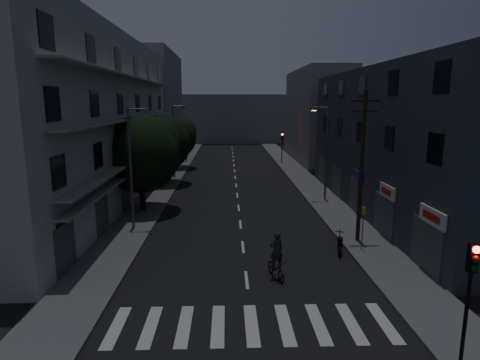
{
  "coord_description": "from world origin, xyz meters",
  "views": [
    {
      "loc": [
        -0.9,
        -16.15,
        8.49
      ],
      "look_at": [
        0.0,
        12.0,
        3.0
      ],
      "focal_mm": 30.0,
      "sensor_mm": 36.0,
      "label": 1
    }
  ],
  "objects": [
    {
      "name": "ground",
      "position": [
        0.0,
        25.0,
        0.0
      ],
      "size": [
        160.0,
        160.0,
        0.0
      ],
      "primitive_type": "plane",
      "color": "black",
      "rests_on": "ground"
    },
    {
      "name": "building_far_right",
      "position": [
        12.0,
        42.0,
        6.5
      ],
      "size": [
        6.0,
        20.0,
        13.0
      ],
      "primitive_type": "cube",
      "color": "slate",
      "rests_on": "ground"
    },
    {
      "name": "traffic_signal_far_left",
      "position": [
        -6.74,
        40.98,
        3.1
      ],
      "size": [
        0.28,
        0.37,
        4.1
      ],
      "color": "black",
      "rests_on": "sidewalk_left"
    },
    {
      "name": "sidewalk_right",
      "position": [
        7.5,
        25.0,
        0.07
      ],
      "size": [
        3.0,
        90.0,
        0.15
      ],
      "primitive_type": "cube",
      "color": "#565659",
      "rests_on": "ground"
    },
    {
      "name": "utility_pole",
      "position": [
        7.08,
        7.13,
        4.87
      ],
      "size": [
        1.8,
        0.24,
        9.0
      ],
      "color": "black",
      "rests_on": "sidewalk_right"
    },
    {
      "name": "street_lamp_right",
      "position": [
        7.49,
        17.72,
        4.6
      ],
      "size": [
        1.51,
        0.25,
        8.0
      ],
      "color": "#5B5E63",
      "rests_on": "sidewalk_right"
    },
    {
      "name": "motorcycle",
      "position": [
        5.5,
        5.4,
        0.48
      ],
      "size": [
        0.71,
        1.86,
        1.21
      ],
      "rotation": [
        0.0,
        0.0,
        -0.24
      ],
      "color": "black",
      "rests_on": "ground"
    },
    {
      "name": "tree_far",
      "position": [
        -7.44,
        35.44,
        4.23
      ],
      "size": [
        5.27,
        5.27,
        6.51
      ],
      "color": "black",
      "rests_on": "sidewalk_left"
    },
    {
      "name": "sidewalk_left",
      "position": [
        -7.5,
        25.0,
        0.07
      ],
      "size": [
        3.0,
        90.0,
        0.15
      ],
      "primitive_type": "cube",
      "color": "#565659",
      "rests_on": "ground"
    },
    {
      "name": "building_far_end",
      "position": [
        0.0,
        70.0,
        5.0
      ],
      "size": [
        24.0,
        8.0,
        10.0
      ],
      "primitive_type": "cube",
      "color": "slate",
      "rests_on": "ground"
    },
    {
      "name": "traffic_signal_near",
      "position": [
        6.58,
        -4.87,
        3.1
      ],
      "size": [
        0.28,
        0.37,
        4.1
      ],
      "color": "black",
      "rests_on": "sidewalk_right"
    },
    {
      "name": "building_left",
      "position": [
        -11.98,
        18.0,
        6.99
      ],
      "size": [
        7.0,
        36.0,
        14.0
      ],
      "color": "#A5A5A0",
      "rests_on": "ground"
    },
    {
      "name": "tree_near",
      "position": [
        -7.53,
        14.79,
        4.76
      ],
      "size": [
        5.98,
        5.98,
        7.37
      ],
      "color": "black",
      "rests_on": "sidewalk_left"
    },
    {
      "name": "street_lamp_left_near",
      "position": [
        -7.17,
        10.11,
        4.6
      ],
      "size": [
        1.51,
        0.25,
        8.0
      ],
      "color": "#5B5D63",
      "rests_on": "sidewalk_left"
    },
    {
      "name": "building_right",
      "position": [
        11.99,
        14.0,
        5.5
      ],
      "size": [
        6.19,
        28.0,
        11.0
      ],
      "color": "#2C313B",
      "rests_on": "ground"
    },
    {
      "name": "cyclist",
      "position": [
        1.46,
        2.18,
        0.8
      ],
      "size": [
        1.17,
        1.97,
        2.36
      ],
      "rotation": [
        0.0,
        0.0,
        0.3
      ],
      "color": "black",
      "rests_on": "ground"
    },
    {
      "name": "lane_markings",
      "position": [
        0.0,
        31.25,
        0.01
      ],
      "size": [
        0.15,
        60.5,
        0.01
      ],
      "color": "beige",
      "rests_on": "ground"
    },
    {
      "name": "tree_mid",
      "position": [
        -7.46,
        25.25,
        4.55
      ],
      "size": [
        5.73,
        5.73,
        7.05
      ],
      "color": "black",
      "rests_on": "sidewalk_left"
    },
    {
      "name": "crosswalk",
      "position": [
        -0.0,
        -2.0,
        0.0
      ],
      "size": [
        10.9,
        3.0,
        0.01
      ],
      "color": "beige",
      "rests_on": "ground"
    },
    {
      "name": "traffic_signal_far_right",
      "position": [
        6.66,
        38.69,
        3.1
      ],
      "size": [
        0.28,
        0.37,
        4.1
      ],
      "color": "black",
      "rests_on": "sidewalk_right"
    },
    {
      "name": "street_lamp_left_far",
      "position": [
        -6.88,
        29.65,
        4.6
      ],
      "size": [
        1.51,
        0.25,
        8.0
      ],
      "color": "slate",
      "rests_on": "sidewalk_left"
    },
    {
      "name": "bus_stop_sign",
      "position": [
        6.8,
        5.5,
        1.89
      ],
      "size": [
        0.06,
        0.35,
        2.52
      ],
      "color": "#595B60",
      "rests_on": "sidewalk_right"
    },
    {
      "name": "building_far_left",
      "position": [
        -12.0,
        48.0,
        8.0
      ],
      "size": [
        6.0,
        20.0,
        16.0
      ],
      "primitive_type": "cube",
      "color": "slate",
      "rests_on": "ground"
    }
  ]
}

